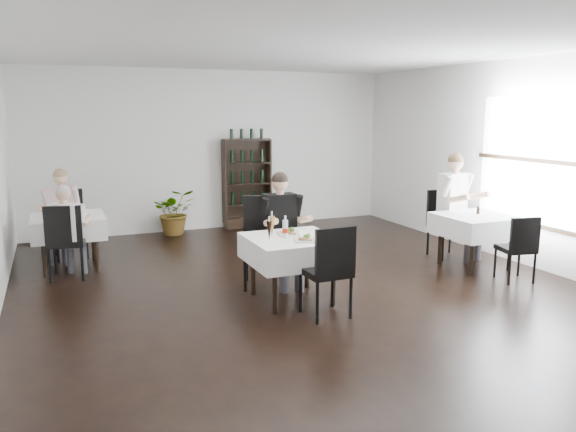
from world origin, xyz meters
The scene contains 24 objects.
room_shell centered at (0.00, 0.00, 1.50)m, with size 9.00×9.00×9.00m.
window_right centered at (3.48, 0.00, 1.50)m, with size 0.06×2.30×1.85m.
wine_shelf centered at (0.60, 4.31, 0.85)m, with size 0.90×0.28×1.75m.
main_table centered at (-0.30, 0.00, 0.62)m, with size 1.03×1.03×0.77m.
left_table centered at (-2.70, 2.50, 0.62)m, with size 0.98×0.98×0.77m.
right_table centered at (2.70, 0.30, 0.62)m, with size 0.98×0.98×0.77m.
potted_tree centered at (-0.84, 4.20, 0.42)m, with size 0.76×0.66×0.85m, color #2D6021.
main_chair_far centered at (-0.39, 0.74, 0.66)m, with size 0.68×0.68×1.15m.
main_chair_near centered at (-0.17, -0.71, 0.59)m, with size 0.48×0.49×1.03m.
left_chair_far centered at (-2.67, 3.23, 0.59)m, with size 0.51×0.51×1.04m.
left_chair_near centered at (-2.75, 1.92, 0.59)m, with size 0.54×0.55×1.03m.
right_chair_far centered at (2.72, 1.03, 0.59)m, with size 0.50×0.51×1.03m.
right_chair_near centered at (2.73, -0.50, 0.51)m, with size 0.49×0.49×0.90m.
diner_main centered at (-0.19, 0.58, 0.86)m, with size 0.56×0.56×1.48m.
diner_left_far centered at (-2.77, 2.99, 0.81)m, with size 0.59×0.63×1.40m.
diner_left_near centered at (-2.72, 1.97, 0.75)m, with size 0.57×0.61×1.29m.
diner_right_far centered at (2.82, 0.85, 0.94)m, with size 0.67×0.71×1.62m.
plate_far centered at (-0.28, 0.14, 0.79)m, with size 0.31×0.31×0.08m.
plate_near centered at (-0.23, -0.23, 0.79)m, with size 0.30×0.30×0.07m.
pilsner_dark centered at (-0.61, -0.04, 0.88)m, with size 0.07×0.07×0.28m.
pilsner_lager centered at (-0.52, 0.09, 0.90)m, with size 0.07×0.07×0.31m.
coke_bottle centered at (-0.39, -0.01, 0.88)m, with size 0.07×0.07×0.27m.
napkin_cutlery centered at (0.03, -0.25, 0.78)m, with size 0.21×0.21×0.02m.
pepper_mill centered at (2.78, 0.36, 0.83)m, with size 0.05×0.05×0.11m, color black.
Camera 1 is at (-2.85, -5.93, 2.23)m, focal length 35.00 mm.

